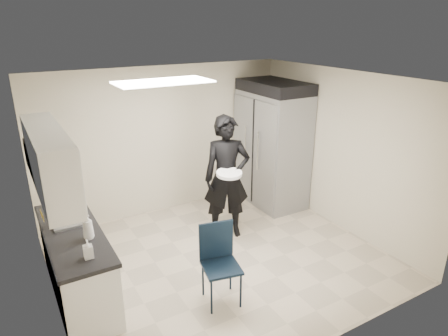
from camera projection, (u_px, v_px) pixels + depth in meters
floor at (221, 258)px, 5.88m from camera, size 4.50×4.50×0.00m
ceiling at (220, 80)px, 4.98m from camera, size 4.50×4.50×0.00m
back_wall at (165, 141)px, 7.05m from camera, size 4.50×0.00×4.50m
left_wall at (42, 215)px, 4.37m from camera, size 0.00×4.00×4.00m
right_wall at (340, 151)px, 6.49m from camera, size 0.00×4.00×4.00m
ceiling_panel at (163, 82)px, 5.03m from camera, size 1.20×0.60×0.02m
lower_counter at (77, 265)px, 4.98m from camera, size 0.60×1.90×0.86m
countertop at (72, 233)px, 4.82m from camera, size 0.64×1.95×0.05m
sink at (70, 225)px, 5.04m from camera, size 0.42×0.40×0.14m
faucet at (52, 218)px, 4.89m from camera, size 0.02×0.02×0.24m
upper_cabinets at (49, 162)px, 4.43m from camera, size 0.35×1.80×0.75m
towel_dispenser at (34, 152)px, 5.41m from camera, size 0.22×0.30×0.35m
notice_sticker_left at (43, 217)px, 4.48m from camera, size 0.00×0.12×0.07m
notice_sticker_right at (41, 213)px, 4.66m from camera, size 0.00×0.12×0.07m
commercial_fridge at (272, 149)px, 7.41m from camera, size 0.80×1.35×2.10m
fridge_compressor at (275, 87)px, 7.01m from camera, size 0.80×1.35×0.20m
folding_chair at (221, 267)px, 4.83m from camera, size 0.51×0.51×0.98m
man_tuxedo at (227, 178)px, 6.24m from camera, size 0.85×0.72×1.98m
bucket_lid at (229, 174)px, 5.95m from camera, size 0.51×0.51×0.05m
soap_bottle_a at (88, 226)px, 4.60m from camera, size 0.15×0.15×0.32m
soap_bottle_b at (88, 249)px, 4.24m from camera, size 0.10×0.10×0.21m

